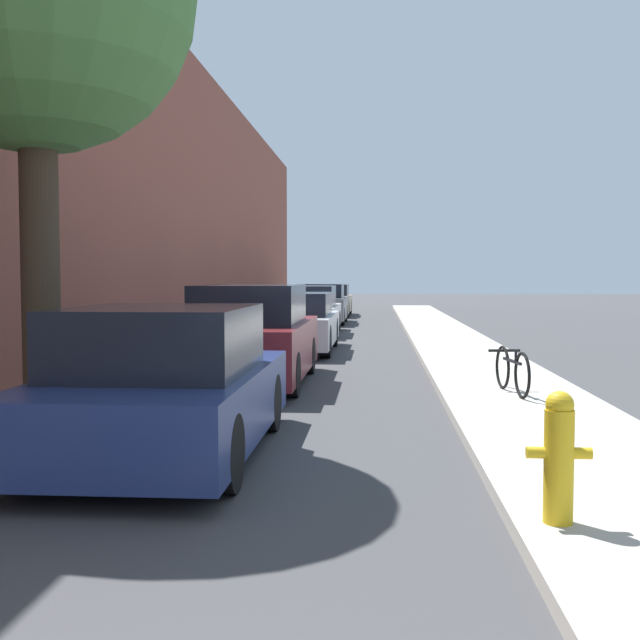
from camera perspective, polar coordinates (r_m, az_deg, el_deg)
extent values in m
plane|color=#3D3D3F|center=(16.40, 0.60, -2.70)|extent=(120.00, 120.00, 0.00)
cube|color=#ADA89E|center=(16.82, -9.32, -2.38)|extent=(2.00, 52.00, 0.12)
cube|color=#ADA89E|center=(16.46, 10.74, -2.52)|extent=(2.00, 52.00, 0.12)
cube|color=brown|center=(17.24, -13.87, 10.23)|extent=(0.70, 52.00, 7.64)
cylinder|color=black|center=(8.87, -14.11, -5.81)|extent=(0.22, 0.63, 0.63)
cylinder|color=black|center=(8.51, -3.85, -6.10)|extent=(0.22, 0.63, 0.63)
cylinder|color=black|center=(6.64, -20.81, -8.97)|extent=(0.22, 0.63, 0.63)
cylinder|color=black|center=(6.15, -7.07, -9.75)|extent=(0.22, 0.63, 0.63)
cube|color=navy|center=(7.46, -11.26, -6.09)|extent=(1.80, 3.93, 0.64)
cube|color=black|center=(7.23, -11.65, -1.43)|extent=(1.59, 2.04, 0.60)
cylinder|color=black|center=(13.66, -7.25, -2.57)|extent=(0.22, 0.64, 0.64)
cylinder|color=black|center=(13.44, -0.91, -2.64)|extent=(0.22, 0.64, 0.64)
cylinder|color=black|center=(11.09, -9.97, -3.93)|extent=(0.22, 0.64, 0.64)
cylinder|color=black|center=(10.82, -2.15, -4.07)|extent=(0.22, 0.64, 0.64)
cube|color=maroon|center=(12.20, -5.01, -2.04)|extent=(1.72, 4.27, 0.80)
cube|color=black|center=(11.99, -5.15, 1.18)|extent=(1.51, 2.22, 0.59)
cylinder|color=black|center=(18.87, -3.80, -0.87)|extent=(0.22, 0.69, 0.69)
cylinder|color=black|center=(18.72, 0.96, -0.90)|extent=(0.22, 0.69, 0.69)
cylinder|color=black|center=(16.19, -5.15, -1.56)|extent=(0.22, 0.69, 0.69)
cylinder|color=black|center=(16.01, 0.41, -1.60)|extent=(0.22, 0.69, 0.69)
cube|color=silver|center=(17.42, -1.87, -0.66)|extent=(1.78, 4.40, 0.65)
cube|color=black|center=(17.21, -1.94, 1.20)|extent=(1.57, 2.29, 0.50)
cylinder|color=black|center=(24.23, -2.23, -0.02)|extent=(0.22, 0.64, 0.64)
cylinder|color=black|center=(24.11, 1.24, -0.04)|extent=(0.22, 0.64, 0.64)
cylinder|color=black|center=(21.46, -3.06, -0.45)|extent=(0.22, 0.64, 0.64)
cylinder|color=black|center=(21.32, 0.85, -0.47)|extent=(0.22, 0.64, 0.64)
cube|color=silver|center=(22.76, -0.79, 0.24)|extent=(1.67, 4.51, 0.66)
cube|color=black|center=(22.55, -0.83, 1.80)|extent=(1.47, 2.34, 0.58)
cylinder|color=black|center=(29.18, -1.35, 0.54)|extent=(0.22, 0.65, 0.65)
cylinder|color=black|center=(29.07, 1.81, 0.53)|extent=(0.22, 0.65, 0.65)
cylinder|color=black|center=(26.68, -1.87, 0.29)|extent=(0.22, 0.65, 0.65)
cylinder|color=black|center=(26.55, 1.58, 0.28)|extent=(0.22, 0.65, 0.65)
cube|color=slate|center=(27.85, 0.05, 0.90)|extent=(1.83, 4.06, 0.76)
cube|color=black|center=(27.67, 0.02, 2.17)|extent=(1.61, 2.11, 0.48)
cylinder|color=black|center=(34.73, -0.45, 1.01)|extent=(0.22, 0.69, 0.69)
cylinder|color=black|center=(34.64, 2.17, 1.00)|extent=(0.22, 0.69, 0.69)
cylinder|color=black|center=(31.97, -0.86, 0.81)|extent=(0.22, 0.69, 0.69)
cylinder|color=black|center=(31.87, 1.99, 0.80)|extent=(0.22, 0.69, 0.69)
cube|color=tan|center=(33.28, 0.72, 1.21)|extent=(1.81, 4.48, 0.66)
cube|color=black|center=(33.09, 0.70, 2.21)|extent=(1.59, 2.33, 0.50)
cylinder|color=#423323|center=(8.57, -19.96, 4.51)|extent=(0.39, 0.39, 3.59)
cylinder|color=gold|center=(5.22, 17.21, -10.29)|extent=(0.19, 0.19, 0.73)
sphere|color=gold|center=(5.14, 17.28, -6.01)|extent=(0.18, 0.18, 0.18)
cylinder|color=gold|center=(5.17, 15.67, -9.41)|extent=(0.12, 0.08, 0.08)
cylinder|color=gold|center=(5.24, 18.77, -9.30)|extent=(0.12, 0.08, 0.08)
torus|color=black|center=(11.11, 13.33, -3.42)|extent=(0.11, 0.61, 0.61)
torus|color=black|center=(10.28, 14.71, -3.97)|extent=(0.11, 0.61, 0.61)
cube|color=black|center=(10.68, 14.00, -2.96)|extent=(0.13, 0.74, 0.04)
cylinder|color=black|center=(10.52, 14.26, -2.60)|extent=(0.04, 0.04, 0.17)
cube|color=black|center=(11.02, 13.45, -2.21)|extent=(0.44, 0.09, 0.04)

